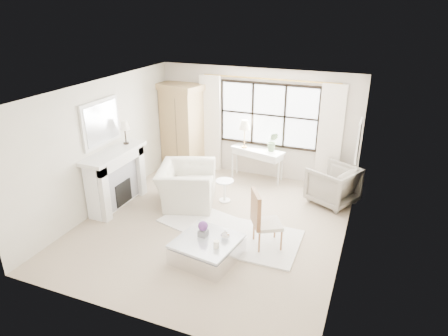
{
  "coord_description": "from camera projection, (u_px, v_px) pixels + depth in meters",
  "views": [
    {
      "loc": [
        2.79,
        -6.35,
        4.13
      ],
      "look_at": [
        0.16,
        0.2,
        1.17
      ],
      "focal_mm": 32.0,
      "sensor_mm": 36.0,
      "label": 1
    }
  ],
  "objects": [
    {
      "name": "floor",
      "position": [
        213.0,
        224.0,
        7.99
      ],
      "size": [
        5.5,
        5.5,
        0.0
      ],
      "primitive_type": "plane",
      "color": "tan",
      "rests_on": "ground"
    },
    {
      "name": "ceiling",
      "position": [
        211.0,
        90.0,
        6.95
      ],
      "size": [
        5.5,
        5.5,
        0.0
      ],
      "primitive_type": "plane",
      "rotation": [
        3.14,
        0.0,
        0.0
      ],
      "color": "white",
      "rests_on": "ground"
    },
    {
      "name": "wall_back",
      "position": [
        257.0,
        123.0,
        9.83
      ],
      "size": [
        5.0,
        0.0,
        5.0
      ],
      "primitive_type": "plane",
      "rotation": [
        1.57,
        0.0,
        0.0
      ],
      "color": "beige",
      "rests_on": "ground"
    },
    {
      "name": "wall_front",
      "position": [
        127.0,
        236.0,
        5.12
      ],
      "size": [
        5.0,
        0.0,
        5.0
      ],
      "primitive_type": "plane",
      "rotation": [
        -1.57,
        0.0,
        0.0
      ],
      "color": "beige",
      "rests_on": "ground"
    },
    {
      "name": "wall_left",
      "position": [
        103.0,
        145.0,
        8.33
      ],
      "size": [
        0.0,
        5.5,
        5.5
      ],
      "primitive_type": "plane",
      "rotation": [
        1.57,
        0.0,
        1.57
      ],
      "color": "beige",
      "rests_on": "ground"
    },
    {
      "name": "wall_right",
      "position": [
        350.0,
        183.0,
        6.61
      ],
      "size": [
        0.0,
        5.5,
        5.5
      ],
      "primitive_type": "plane",
      "rotation": [
        1.57,
        0.0,
        -1.57
      ],
      "color": "silver",
      "rests_on": "ground"
    },
    {
      "name": "window_pane",
      "position": [
        269.0,
        115.0,
        9.61
      ],
      "size": [
        2.4,
        0.02,
        1.5
      ],
      "primitive_type": "cube",
      "color": "white",
      "rests_on": "wall_back"
    },
    {
      "name": "window_frame",
      "position": [
        268.0,
        115.0,
        9.6
      ],
      "size": [
        2.5,
        0.04,
        1.5
      ],
      "primitive_type": null,
      "color": "black",
      "rests_on": "wall_back"
    },
    {
      "name": "curtain_rod",
      "position": [
        269.0,
        79.0,
        9.22
      ],
      "size": [
        3.3,
        0.04,
        0.04
      ],
      "primitive_type": "cylinder",
      "rotation": [
        0.0,
        1.57,
        0.0
      ],
      "color": "#BC9241",
      "rests_on": "wall_back"
    },
    {
      "name": "curtain_left",
      "position": [
        210.0,
        124.0,
        10.2
      ],
      "size": [
        0.55,
        0.1,
        2.47
      ],
      "primitive_type": "cube",
      "color": "white",
      "rests_on": "ground"
    },
    {
      "name": "curtain_right",
      "position": [
        330.0,
        138.0,
        9.17
      ],
      "size": [
        0.55,
        0.1,
        2.47
      ],
      "primitive_type": "cube",
      "color": "white",
      "rests_on": "ground"
    },
    {
      "name": "fireplace",
      "position": [
        115.0,
        178.0,
        8.53
      ],
      "size": [
        0.58,
        1.66,
        1.26
      ],
      "color": "white",
      "rests_on": "ground"
    },
    {
      "name": "mirror_frame",
      "position": [
        101.0,
        123.0,
        8.13
      ],
      "size": [
        0.05,
        1.15,
        0.95
      ],
      "primitive_type": "cube",
      "color": "silver",
      "rests_on": "wall_left"
    },
    {
      "name": "mirror_glass",
      "position": [
        102.0,
        123.0,
        8.12
      ],
      "size": [
        0.02,
        1.0,
        0.8
      ],
      "primitive_type": "cube",
      "color": "silver",
      "rests_on": "wall_left"
    },
    {
      "name": "art_frame",
      "position": [
        359.0,
        141.0,
        8.0
      ],
      "size": [
        0.04,
        0.62,
        0.82
      ],
      "primitive_type": "cube",
      "color": "silver",
      "rests_on": "wall_right"
    },
    {
      "name": "art_canvas",
      "position": [
        358.0,
        140.0,
        8.01
      ],
      "size": [
        0.01,
        0.52,
        0.72
      ],
      "primitive_type": "cube",
      "color": "#BAA790",
      "rests_on": "wall_right"
    },
    {
      "name": "mantel_lamp",
      "position": [
        124.0,
        126.0,
        8.54
      ],
      "size": [
        0.22,
        0.22,
        0.51
      ],
      "color": "black",
      "rests_on": "fireplace"
    },
    {
      "name": "armoire",
      "position": [
        182.0,
        127.0,
        10.3
      ],
      "size": [
        1.26,
        0.96,
        2.24
      ],
      "rotation": [
        0.0,
        0.0,
        -0.26
      ],
      "color": "tan",
      "rests_on": "floor"
    },
    {
      "name": "console_table",
      "position": [
        257.0,
        164.0,
        9.88
      ],
      "size": [
        1.37,
        0.77,
        0.8
      ],
      "rotation": [
        0.0,
        0.0,
        -0.26
      ],
      "color": "silver",
      "rests_on": "floor"
    },
    {
      "name": "console_lamp",
      "position": [
        245.0,
        126.0,
        9.63
      ],
      "size": [
        0.28,
        0.28,
        0.69
      ],
      "color": "#A9783B",
      "rests_on": "console_table"
    },
    {
      "name": "orchid_plant",
      "position": [
        273.0,
        142.0,
        9.5
      ],
      "size": [
        0.28,
        0.24,
        0.48
      ],
      "primitive_type": "imported",
      "rotation": [
        0.0,
        0.0,
        0.1
      ],
      "color": "#5B764F",
      "rests_on": "console_table"
    },
    {
      "name": "side_table",
      "position": [
        225.0,
        188.0,
        8.8
      ],
      "size": [
        0.4,
        0.4,
        0.51
      ],
      "color": "white",
      "rests_on": "floor"
    },
    {
      "name": "rug_left",
      "position": [
        202.0,
        221.0,
        8.07
      ],
      "size": [
        1.77,
        1.45,
        0.03
      ],
      "primitive_type": "cube",
      "rotation": [
        0.0,
        0.0,
        -0.26
      ],
      "color": "white",
      "rests_on": "floor"
    },
    {
      "name": "rug_right",
      "position": [
        250.0,
        240.0,
        7.44
      ],
      "size": [
        1.8,
        1.36,
        0.03
      ],
      "primitive_type": "cube",
      "rotation": [
        0.0,
        0.0,
        0.01
      ],
      "color": "white",
      "rests_on": "floor"
    },
    {
      "name": "club_armchair",
      "position": [
        187.0,
        185.0,
        8.69
      ],
      "size": [
        1.5,
        1.61,
        0.86
      ],
      "primitive_type": "imported",
      "rotation": [
        0.0,
        0.0,
        1.88
      ],
      "color": "beige",
      "rests_on": "floor"
    },
    {
      "name": "wingback_chair",
      "position": [
        333.0,
        185.0,
        8.71
      ],
      "size": [
        1.24,
        1.22,
        0.84
      ],
      "primitive_type": "imported",
      "rotation": [
        0.0,
        0.0,
        -2.04
      ],
      "color": "gray",
      "rests_on": "floor"
    },
    {
      "name": "french_chair",
      "position": [
        266.0,
        231.0,
        7.16
      ],
      "size": [
        0.66,
        0.66,
        1.08
      ],
      "rotation": [
        0.0,
        0.0,
        2.11
      ],
      "color": "#A16D43",
      "rests_on": "floor"
    },
    {
      "name": "coffee_table",
      "position": [
        207.0,
        250.0,
        6.87
      ],
      "size": [
        1.13,
        1.13,
        0.38
      ],
      "rotation": [
        0.0,
        0.0,
        -0.15
      ],
      "color": "silver",
      "rests_on": "floor"
    },
    {
      "name": "planter_box",
      "position": [
        203.0,
        233.0,
        6.88
      ],
      "size": [
        0.16,
        0.16,
        0.11
      ],
      "primitive_type": "cube",
      "rotation": [
        0.0,
        0.0,
        -0.05
      ],
      "color": "slate",
      "rests_on": "coffee_table"
    },
    {
      "name": "planter_flowers",
      "position": [
        203.0,
        226.0,
        6.83
      ],
      "size": [
        0.17,
        0.17,
        0.17
      ],
      "primitive_type": "sphere",
      "color": "#61317B",
      "rests_on": "planter_box"
    },
    {
      "name": "pillar_candle",
      "position": [
        216.0,
        244.0,
        6.55
      ],
      "size": [
        0.1,
        0.1,
        0.12
      ],
      "primitive_type": "cylinder",
      "color": "white",
      "rests_on": "coffee_table"
    },
    {
      "name": "coffee_vase",
      "position": [
        225.0,
        234.0,
        6.79
      ],
      "size": [
        0.2,
        0.2,
        0.17
      ],
      "primitive_type": "imported",
      "rotation": [
        0.0,
        0.0,
        0.28
      ],
      "color": "white",
      "rests_on": "coffee_table"
    }
  ]
}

